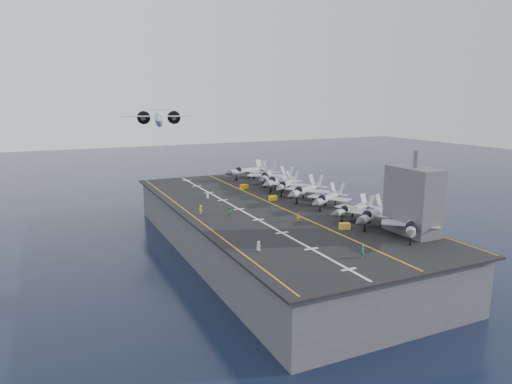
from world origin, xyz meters
name	(u,v)px	position (x,y,z in m)	size (l,w,h in m)	color
ground	(263,250)	(0.00, 0.00, 0.00)	(500.00, 500.00, 0.00)	#142135
hull	(263,230)	(0.00, 0.00, 5.00)	(36.00, 90.00, 10.00)	#56595E
flight_deck	(263,207)	(0.00, 0.00, 10.20)	(38.00, 92.00, 0.40)	black
foul_line	(275,205)	(3.00, 0.00, 10.42)	(0.35, 90.00, 0.02)	gold
landing_centerline	(239,209)	(-6.00, 0.00, 10.42)	(0.50, 90.00, 0.02)	silver
deck_edge_port	(191,214)	(-17.00, 0.00, 10.42)	(0.25, 90.00, 0.02)	gold
deck_edge_stbd	(332,199)	(18.50, 0.00, 10.42)	(0.25, 90.00, 0.02)	gold
island_superstructure	(413,192)	(15.00, -30.00, 17.90)	(5.00, 10.00, 15.00)	#56595E
fighter_jet_0	(411,224)	(12.77, -32.12, 12.98)	(17.36, 17.61, 5.16)	#A0A7B0
fighter_jet_1	(374,213)	(11.59, -23.69, 13.00)	(17.93, 16.08, 5.19)	gray
fighter_jet_2	(353,209)	(11.39, -17.72, 12.64)	(14.77, 11.86, 4.47)	gray
fighter_jet_3	(328,198)	(12.07, -7.62, 12.85)	(16.92, 15.42, 4.89)	#8D949C
fighter_jet_4	(305,190)	(11.62, 1.17, 13.11)	(18.76, 17.10, 5.42)	gray
fighter_jet_5	(286,184)	(11.60, 10.53, 12.92)	(17.12, 17.02, 5.03)	#979FA7
fighter_jet_6	(278,180)	(11.97, 15.81, 13.16)	(19.10, 18.09, 5.53)	#9DA7AF
fighter_jet_7	(267,175)	(12.40, 23.40, 13.23)	(18.19, 19.56, 5.65)	#9DA4AD
fighter_jet_8	(247,170)	(11.54, 34.90, 13.03)	(17.27, 13.68, 5.27)	#969DA5
tow_cart_a	(345,226)	(5.72, -22.78, 10.97)	(2.18, 1.73, 1.15)	gold
tow_cart_b	(273,198)	(4.83, 4.74, 10.96)	(2.02, 1.48, 1.12)	#D1C107
tow_cart_c	(244,187)	(4.22, 20.59, 11.00)	(2.27, 1.81, 1.19)	#E5A607
crew_0	(258,246)	(-14.21, -27.34, 11.23)	(1.05, 1.19, 1.66)	silver
crew_2	(229,211)	(-10.04, -4.28, 11.29)	(1.18, 0.89, 1.79)	#2C8433
crew_3	(201,210)	(-14.95, -0.44, 11.32)	(0.91, 1.21, 1.84)	yellow
crew_5	(208,195)	(-8.66, 13.31, 11.27)	(1.24, 1.19, 1.73)	white
crew_6	(362,252)	(-1.22, -36.91, 11.40)	(1.12, 1.38, 2.00)	#26843D
crew_7	(298,217)	(0.40, -14.64, 11.33)	(1.22, 0.90, 1.87)	yellow
transport_plane	(159,121)	(-8.36, 62.48, 27.17)	(27.93, 22.39, 5.79)	silver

